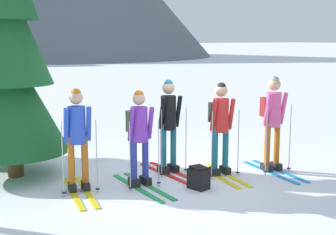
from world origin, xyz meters
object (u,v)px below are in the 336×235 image
Objects in this scene: skier_in_purple at (139,133)px; pine_tree_near at (9,57)px; skier_in_blue at (77,134)px; skier_in_black at (169,123)px; skier_in_pink at (273,117)px; backpack_on_snow_front at (199,178)px; skier_in_red at (220,123)px.

pine_tree_near reaches higher than skier_in_purple.
skier_in_black reaches higher than skier_in_blue.
skier_in_pink is 4.73× the size of backpack_on_snow_front.
skier_in_red is 1.04m from skier_in_pink.
skier_in_red is (1.57, -0.13, 0.05)m from skier_in_purple.
skier_in_purple is 0.37× the size of pine_tree_near.
skier_in_red reaches higher than skier_in_purple.
skier_in_purple is 0.90m from skier_in_black.
skier_in_blue is 1.00× the size of skier_in_red.
backpack_on_snow_front is at bearing -90.61° from skier_in_black.
skier_in_pink reaches higher than backpack_on_snow_front.
skier_in_pink is at bearing -25.01° from pine_tree_near.
skier_in_pink is 0.38× the size of pine_tree_near.
skier_in_blue is 3.62m from skier_in_pink.
skier_in_blue is 1.02m from skier_in_purple.
skier_in_black is 1.04× the size of skier_in_red.
pine_tree_near reaches higher than skier_in_red.
skier_in_pink is at bearing -8.58° from skier_in_purple.
skier_in_blue reaches higher than skier_in_purple.
pine_tree_near is (-4.30, 2.00, 1.13)m from skier_in_pink.
skier_in_purple is (0.99, -0.24, -0.04)m from skier_in_blue.
skier_in_blue is at bearing -62.02° from pine_tree_near.
pine_tree_near is at bearing 138.32° from backpack_on_snow_front.
skier_in_blue is 1.97m from pine_tree_near.
skier_in_blue is at bearing 171.84° from skier_in_red.
skier_in_black is at bearing 89.39° from backpack_on_snow_front.
skier_in_blue is at bearing 166.43° from skier_in_purple.
backpack_on_snow_front is at bearing -25.80° from skier_in_blue.
skier_in_red is 4.48× the size of backpack_on_snow_front.
skier_in_black is 0.38× the size of pine_tree_near.
skier_in_red is at bearing -8.16° from skier_in_blue.
skier_in_pink is at bearing -24.35° from skier_in_black.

